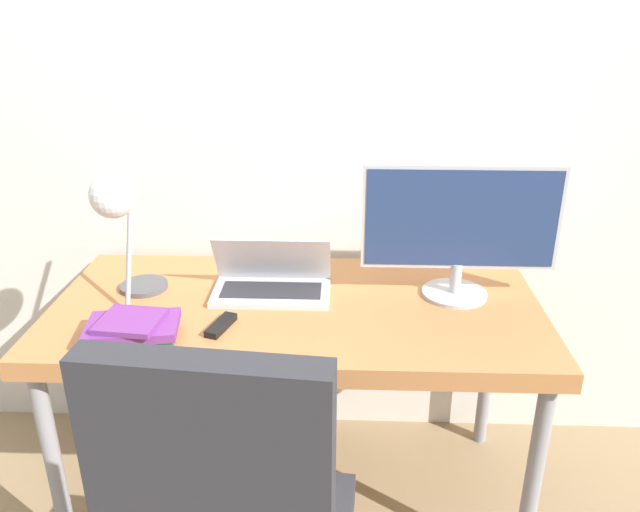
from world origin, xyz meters
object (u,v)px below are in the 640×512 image
at_px(monitor, 460,226).
at_px(book_stack, 134,329).
at_px(laptop, 272,281).
at_px(desk_lamp, 118,212).

distance_m(monitor, book_stack, 1.02).
height_order(laptop, book_stack, laptop).
relative_size(laptop, monitor, 0.62).
bearing_deg(laptop, monitor, 1.25).
xyz_separation_m(laptop, monitor, (0.59, 0.01, 0.20)).
bearing_deg(monitor, book_stack, -161.34).
height_order(monitor, desk_lamp, desk_lamp).
bearing_deg(desk_lamp, monitor, 7.41).
bearing_deg(laptop, book_stack, -139.25).
relative_size(laptop, desk_lamp, 0.86).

